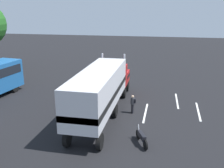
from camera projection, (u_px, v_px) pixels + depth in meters
name	position (u px, v px, depth m)	size (l,w,h in m)	color
ground_plane	(116.00, 94.00, 27.13)	(120.00, 120.00, 0.00)	black
lane_stripe_near	(145.00, 113.00, 22.24)	(4.40, 0.16, 0.01)	silver
lane_stripe_mid	(177.00, 101.00, 25.14)	(4.40, 0.16, 0.01)	silver
lane_stripe_far	(198.00, 111.00, 22.55)	(4.40, 0.16, 0.01)	silver
semi_truck	(102.00, 87.00, 21.01)	(14.19, 2.98, 4.50)	#B21919
person_bystander	(133.00, 103.00, 21.94)	(0.34, 0.46, 1.63)	black
motorcycle	(142.00, 137.00, 16.98)	(1.95, 0.98, 1.12)	black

